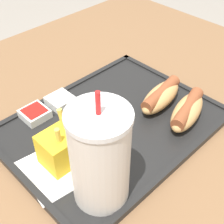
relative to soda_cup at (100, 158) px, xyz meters
The scene contains 9 objects.
dining_table 0.51m from the soda_cup, 140.72° to the right, with size 1.11×0.95×0.76m.
food_tray 0.19m from the soda_cup, 140.49° to the right, with size 0.42×0.32×0.01m.
paper_napkin 0.12m from the soda_cup, 82.05° to the right, with size 0.15×0.13×0.00m.
soda_cup is the anchor object (origin of this frame).
hot_dog_far 0.25m from the soda_cup, behind, with size 0.14×0.08×0.04m.
hot_dog_near 0.26m from the soda_cup, 162.79° to the right, with size 0.14×0.07×0.04m.
fries_carton 0.11m from the soda_cup, 89.58° to the right, with size 0.07×0.06×0.10m.
sauce_cup_mayo 0.26m from the soda_cup, 111.88° to the right, with size 0.05×0.05×0.02m.
sauce_cup_ketchup 0.25m from the soda_cup, 96.84° to the right, with size 0.05×0.05×0.02m.
Camera 1 is at (0.35, 0.35, 1.20)m, focal length 50.00 mm.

